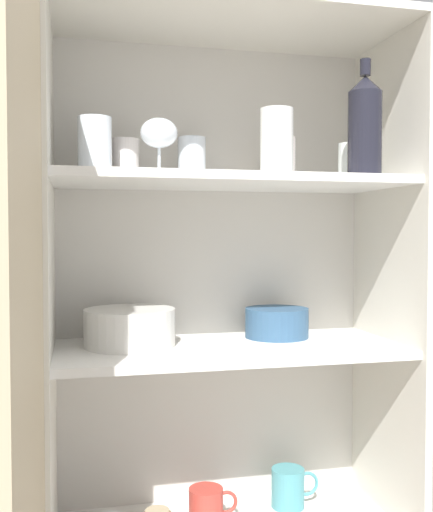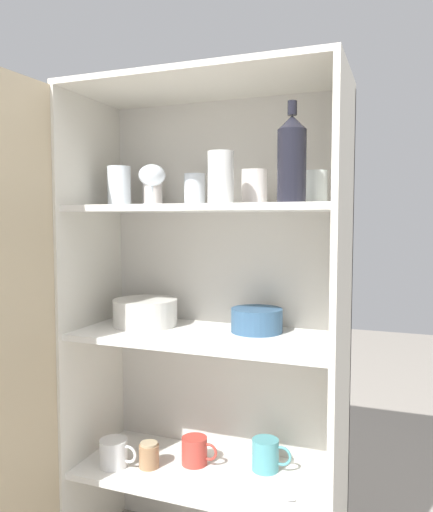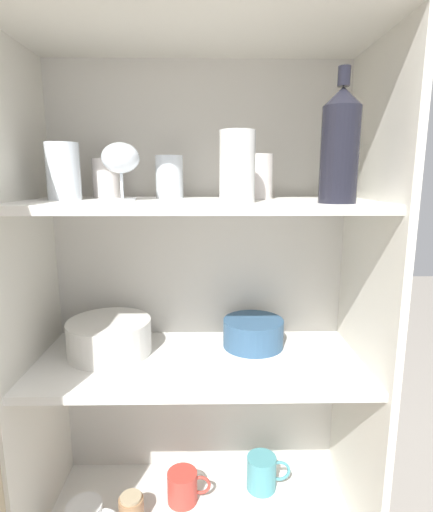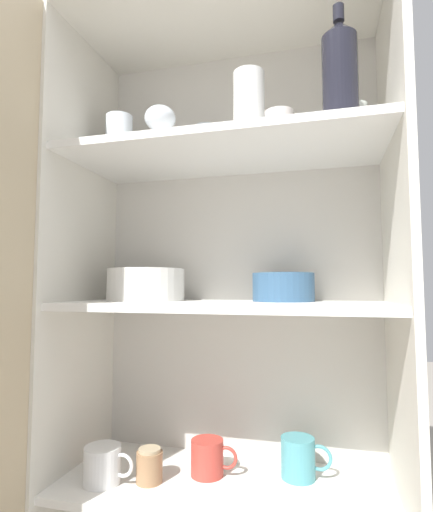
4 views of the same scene
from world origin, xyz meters
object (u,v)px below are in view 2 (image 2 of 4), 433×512
Objects in this scene: mixing_bowl_large at (257,319)px; storage_jar at (149,455)px; plate_stack_white at (145,312)px; coffee_mug_primary at (195,451)px; wine_bottle at (292,158)px.

mixing_bowl_large reaches higher than storage_jar.
plate_stack_white is 0.49m from coffee_mug_primary.
storage_jar is (-0.33, -0.12, -0.45)m from mixing_bowl_large.
plate_stack_white is 0.47m from storage_jar.
mixing_bowl_large is 0.57m from storage_jar.
wine_bottle is 1.05m from storage_jar.
storage_jar is at bearing -151.34° from coffee_mug_primary.
mixing_bowl_large is (-0.15, 0.19, -0.48)m from wine_bottle.
mixing_bowl_large is at bearing 128.40° from wine_bottle.
mixing_bowl_large is 0.49m from coffee_mug_primary.
wine_bottle is 1.24× the size of plate_stack_white.
coffee_mug_primary is at bearing 28.66° from storage_jar.
plate_stack_white is at bearing 123.37° from storage_jar.
wine_bottle is at bearing -8.25° from storage_jar.
coffee_mug_primary is (0.19, -0.01, -0.45)m from plate_stack_white.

